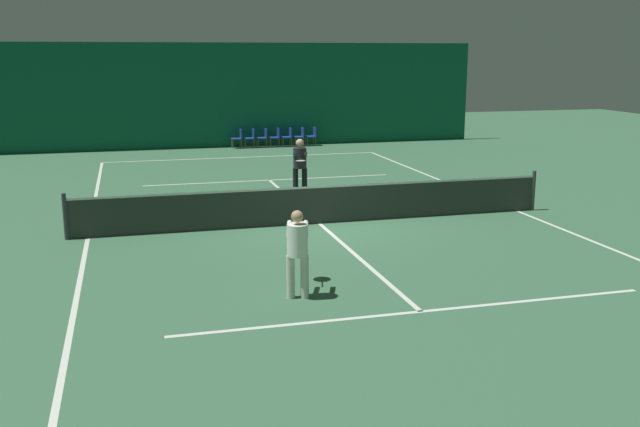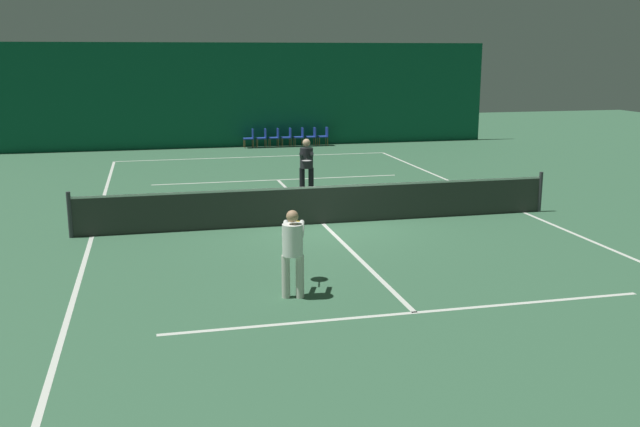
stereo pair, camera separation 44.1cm
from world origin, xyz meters
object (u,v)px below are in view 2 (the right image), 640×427
Objects in this scene: player_far at (307,163)px; courtside_chair_1 at (263,137)px; player_near at (293,246)px; courtside_chair_2 at (275,136)px; courtside_chair_4 at (300,136)px; courtside_chair_3 at (288,136)px; tennis_net at (323,203)px; courtside_chair_6 at (324,135)px; courtside_chair_0 at (250,137)px; courtside_chair_5 at (312,135)px.

player_far reaches higher than courtside_chair_1.
player_near reaches higher than courtside_chair_1.
courtside_chair_4 is (1.13, 0.00, 0.00)m from courtside_chair_2.
courtside_chair_3 is at bearing -90.00° from courtside_chair_4.
tennis_net is 14.29× the size of courtside_chair_3.
courtside_chair_6 is at bearing 90.00° from courtside_chair_3.
courtside_chair_2 is 1.00× the size of courtside_chair_3.
player_near is at bearing -1.58° from player_far.
player_near is at bearing -109.03° from tennis_net.
courtside_chair_3 is at bearing 90.00° from courtside_chair_0.
courtside_chair_3 and courtside_chair_5 have the same top height.
player_far is at bearing 84.18° from tennis_net.
tennis_net is at bearing -7.50° from courtside_chair_3.
courtside_chair_1 and courtside_chair_4 have the same top height.
courtside_chair_0 is (-0.11, 11.25, -0.50)m from player_far.
courtside_chair_3 and courtside_chair_6 have the same top height.
courtside_chair_0 is at bearing -90.00° from courtside_chair_6.
courtside_chair_0 is at bearing -90.00° from courtside_chair_4.
player_near is 20.41m from courtside_chair_4.
player_far reaches higher than courtside_chair_3.
player_near is 20.68m from courtside_chair_6.
player_near is 0.92× the size of player_far.
courtside_chair_0 and courtside_chair_5 have the same top height.
player_far reaches higher than courtside_chair_2.
player_near is 8.96m from player_far.
courtside_chair_1 is 1.00× the size of courtside_chair_4.
courtside_chair_5 is at bearing -90.00° from courtside_chair_6.
tennis_net is 14.29× the size of courtside_chair_5.
courtside_chair_6 is at bearing 175.98° from player_far.
courtside_chair_4 is at bearing 90.00° from courtside_chair_1.
courtside_chair_0 is 1.00× the size of courtside_chair_5.
courtside_chair_0 is at bearing -90.00° from courtside_chair_3.
player_near reaches higher than courtside_chair_5.
player_far is 2.01× the size of courtside_chair_4.
courtside_chair_5 is 1.00× the size of courtside_chair_6.
courtside_chair_2 is at bearing 84.67° from tennis_net.
courtside_chair_1 and courtside_chair_6 have the same top height.
courtside_chair_0 and courtside_chair_1 have the same top height.
courtside_chair_6 is (3.28, 11.25, -0.50)m from player_far.
courtside_chair_4 is (1.70, 0.00, 0.00)m from courtside_chair_1.
player_near is at bearing -15.22° from courtside_chair_6.
courtside_chair_1 is at bearing -90.00° from courtside_chair_2.
courtside_chair_0 is at bearing -90.00° from courtside_chair_1.
courtside_chair_2 is at bearing -90.00° from courtside_chair_5.
courtside_chair_1 and courtside_chair_5 have the same top height.
courtside_chair_4 is 0.57m from courtside_chair_5.
courtside_chair_6 is at bearing 76.15° from tennis_net.
tennis_net reaches higher than courtside_chair_4.
courtside_chair_0 and courtside_chair_2 have the same top height.
courtside_chair_1 is at bearing 86.85° from tennis_net.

